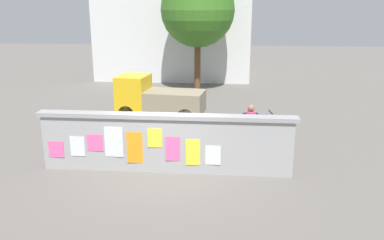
{
  "coord_description": "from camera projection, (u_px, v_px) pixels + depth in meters",
  "views": [
    {
      "loc": [
        1.76,
        -10.98,
        4.73
      ],
      "look_at": [
        0.66,
        1.04,
        1.29
      ],
      "focal_mm": 38.1,
      "sensor_mm": 36.0,
      "label": 1
    }
  ],
  "objects": [
    {
      "name": "motorcycle",
      "position": [
        255.0,
        122.0,
        15.24
      ],
      "size": [
        1.9,
        0.56,
        0.87
      ],
      "color": "black",
      "rests_on": "ground"
    },
    {
      "name": "building_background",
      "position": [
        176.0,
        14.0,
        27.2
      ],
      "size": [
        10.06,
        6.49,
        8.19
      ],
      "color": "silver",
      "rests_on": "ground"
    },
    {
      "name": "poster_wall",
      "position": [
        166.0,
        142.0,
        11.72
      ],
      "size": [
        7.44,
        0.42,
        1.74
      ],
      "color": "#9A9A9A",
      "rests_on": "ground"
    },
    {
      "name": "tree_roadside",
      "position": [
        198.0,
        10.0,
        22.08
      ],
      "size": [
        4.04,
        4.04,
        6.45
      ],
      "color": "brown",
      "rests_on": "ground"
    },
    {
      "name": "bicycle_far",
      "position": [
        114.0,
        137.0,
        13.85
      ],
      "size": [
        1.68,
        0.51,
        0.95
      ],
      "color": "black",
      "rests_on": "ground"
    },
    {
      "name": "person_walking",
      "position": [
        250.0,
        124.0,
        13.22
      ],
      "size": [
        0.45,
        0.45,
        1.62
      ],
      "color": "#3F994C",
      "rests_on": "ground"
    },
    {
      "name": "bicycle_near",
      "position": [
        195.0,
        133.0,
        14.34
      ],
      "size": [
        1.68,
        0.53,
        0.95
      ],
      "color": "black",
      "rests_on": "ground"
    },
    {
      "name": "auto_rickshaw_truck",
      "position": [
        156.0,
        99.0,
        17.12
      ],
      "size": [
        3.75,
        1.91,
        1.85
      ],
      "color": "black",
      "rests_on": "ground"
    },
    {
      "name": "ground",
      "position": [
        191.0,
        106.0,
        19.62
      ],
      "size": [
        60.0,
        60.0,
        0.0
      ],
      "primitive_type": "plane",
      "color": "#605B56"
    }
  ]
}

